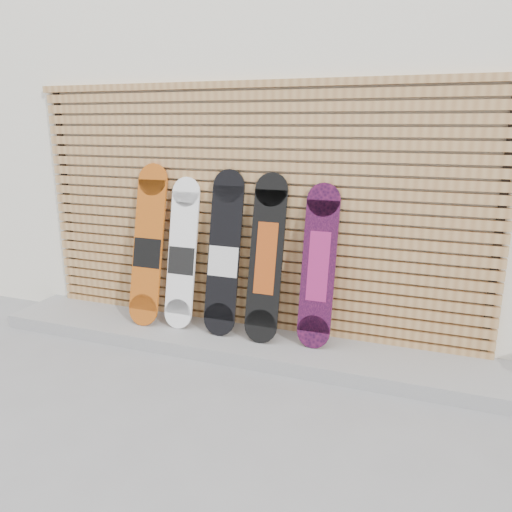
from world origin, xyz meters
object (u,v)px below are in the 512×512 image
(snowboard_3, at_px, (266,258))
(snowboard_1, at_px, (182,254))
(snowboard_0, at_px, (148,246))
(snowboard_2, at_px, (224,254))
(snowboard_4, at_px, (319,266))

(snowboard_3, bearing_deg, snowboard_1, 178.99)
(snowboard_0, bearing_deg, snowboard_3, 0.67)
(snowboard_2, bearing_deg, snowboard_0, -178.61)
(snowboard_2, height_order, snowboard_4, snowboard_2)
(snowboard_0, xyz_separation_m, snowboard_4, (1.61, 0.04, -0.05))
(snowboard_0, relative_size, snowboard_4, 1.08)
(snowboard_1, bearing_deg, snowboard_0, -175.27)
(snowboard_1, xyz_separation_m, snowboard_2, (0.42, -0.01, 0.04))
(snowboard_2, bearing_deg, snowboard_1, 178.70)
(snowboard_0, distance_m, snowboard_3, 1.16)
(snowboard_0, xyz_separation_m, snowboard_1, (0.34, 0.03, -0.05))
(snowboard_0, relative_size, snowboard_1, 1.08)
(snowboard_0, xyz_separation_m, snowboard_2, (0.76, 0.02, -0.01))
(snowboard_3, height_order, snowboard_4, snowboard_3)
(snowboard_0, distance_m, snowboard_2, 0.76)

